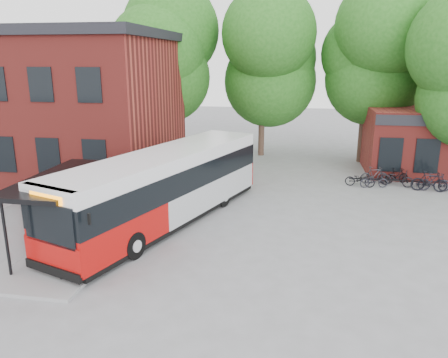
% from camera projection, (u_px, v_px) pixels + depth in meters
% --- Properties ---
extents(ground, '(100.00, 100.00, 0.00)m').
position_uv_depth(ground, '(195.00, 247.00, 16.66)').
color(ground, slate).
extents(station_building, '(18.40, 10.40, 8.50)m').
position_uv_depth(station_building, '(18.00, 105.00, 26.21)').
color(station_building, maroon).
rests_on(station_building, ground).
extents(bus_shelter, '(3.60, 7.00, 2.90)m').
position_uv_depth(bus_shelter, '(69.00, 214.00, 16.07)').
color(bus_shelter, black).
rests_on(bus_shelter, ground).
extents(bike_rail, '(5.20, 0.10, 0.38)m').
position_uv_depth(bike_rail, '(396.00, 183.00, 24.59)').
color(bike_rail, black).
rests_on(bike_rail, ground).
extents(tree_0, '(7.92, 7.92, 11.00)m').
position_uv_depth(tree_0, '(164.00, 80.00, 31.38)').
color(tree_0, '#1E5717').
rests_on(tree_0, ground).
extents(tree_1, '(7.92, 7.92, 10.40)m').
position_uv_depth(tree_1, '(262.00, 84.00, 31.26)').
color(tree_1, '#1E5717').
rests_on(tree_1, ground).
extents(tree_2, '(7.92, 7.92, 11.00)m').
position_uv_depth(tree_2, '(366.00, 81.00, 29.09)').
color(tree_2, '#1E5717').
rests_on(tree_2, ground).
extents(city_bus, '(6.56, 12.55, 3.14)m').
position_uv_depth(city_bus, '(166.00, 188.00, 18.86)').
color(city_bus, '#A70B09').
rests_on(city_bus, ground).
extents(bicycle_0, '(1.69, 0.85, 0.85)m').
position_uv_depth(bicycle_0, '(360.00, 179.00, 24.47)').
color(bicycle_0, black).
rests_on(bicycle_0, ground).
extents(bicycle_1, '(1.68, 0.78, 0.97)m').
position_uv_depth(bicycle_1, '(374.00, 175.00, 25.15)').
color(bicycle_1, '#2B2B30').
rests_on(bicycle_1, ground).
extents(bicycle_2, '(1.65, 0.88, 0.82)m').
position_uv_depth(bicycle_2, '(374.00, 181.00, 24.27)').
color(bicycle_2, '#22222B').
rests_on(bicycle_2, ground).
extents(bicycle_3, '(1.55, 0.99, 0.91)m').
position_uv_depth(bicycle_3, '(396.00, 176.00, 25.08)').
color(bicycle_3, black).
rests_on(bicycle_3, ground).
extents(bicycle_4, '(1.90, 1.14, 0.94)m').
position_uv_depth(bicycle_4, '(397.00, 178.00, 24.55)').
color(bicycle_4, black).
rests_on(bicycle_4, ground).
extents(bicycle_5, '(1.91, 0.74, 1.12)m').
position_uv_depth(bicycle_5, '(429.00, 182.00, 23.54)').
color(bicycle_5, black).
rests_on(bicycle_5, ground).
extents(bicycle_7, '(1.71, 0.51, 1.02)m').
position_uv_depth(bicycle_7, '(434.00, 182.00, 23.61)').
color(bicycle_7, black).
rests_on(bicycle_7, ground).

